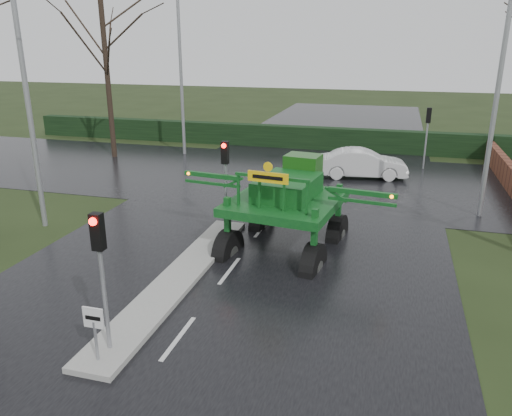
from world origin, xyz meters
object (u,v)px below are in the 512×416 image
(traffic_signal_near, at_px, (100,253))
(street_light_left_far, at_px, (185,59))
(street_light_left_near, at_px, (31,72))
(white_sedan, at_px, (362,178))
(keep_left_sign, at_px, (94,325))
(street_light_right, at_px, (492,70))
(crop_sprayer, at_px, (230,196))
(traffic_signal_far, at_px, (428,124))
(traffic_signal_mid, at_px, (225,166))

(traffic_signal_near, distance_m, street_light_left_far, 22.37)
(street_light_left_near, xyz_separation_m, white_sedan, (11.41, 11.04, -5.99))
(keep_left_sign, bearing_deg, street_light_left_near, 132.59)
(white_sedan, bearing_deg, street_light_left_near, 125.33)
(street_light_left_far, bearing_deg, street_light_right, -26.02)
(street_light_right, relative_size, crop_sprayer, 1.30)
(keep_left_sign, bearing_deg, white_sedan, 76.30)
(traffic_signal_far, distance_m, street_light_right, 8.86)
(traffic_signal_far, height_order, white_sedan, traffic_signal_far)
(street_light_right, distance_m, white_sedan, 9.27)
(traffic_signal_far, height_order, street_light_right, street_light_right)
(keep_left_sign, bearing_deg, traffic_signal_near, 90.00)
(keep_left_sign, distance_m, white_sedan, 19.11)
(white_sedan, bearing_deg, traffic_signal_near, 157.23)
(traffic_signal_near, xyz_separation_m, traffic_signal_mid, (0.00, 8.50, 0.00))
(street_light_right, height_order, street_light_left_far, same)
(traffic_signal_near, bearing_deg, street_light_right, 53.87)
(traffic_signal_far, distance_m, street_light_left_near, 20.58)
(traffic_signal_mid, relative_size, street_light_right, 0.35)
(traffic_signal_far, relative_size, crop_sprayer, 0.46)
(keep_left_sign, relative_size, street_light_right, 0.14)
(street_light_left_near, bearing_deg, street_light_left_far, 90.00)
(street_light_left_near, bearing_deg, traffic_signal_mid, 12.21)
(traffic_signal_far, distance_m, white_sedan, 5.13)
(keep_left_sign, height_order, traffic_signal_far, traffic_signal_far)
(traffic_signal_near, distance_m, traffic_signal_mid, 8.50)
(traffic_signal_near, relative_size, white_sedan, 0.76)
(traffic_signal_near, distance_m, street_light_left_near, 10.40)
(white_sedan, bearing_deg, traffic_signal_mid, 145.96)
(traffic_signal_near, relative_size, traffic_signal_mid, 1.00)
(street_light_left_far, relative_size, crop_sprayer, 1.30)
(street_light_right, relative_size, white_sedan, 2.14)
(traffic_signal_mid, height_order, street_light_right, street_light_right)
(traffic_signal_far, relative_size, street_light_left_near, 0.35)
(street_light_left_near, relative_size, white_sedan, 2.14)
(street_light_right, bearing_deg, keep_left_sign, -125.12)
(street_light_left_near, distance_m, street_light_right, 17.45)
(street_light_left_far, xyz_separation_m, crop_sprayer, (7.72, -14.47, -3.95))
(traffic_signal_near, xyz_separation_m, street_light_left_far, (-6.89, 21.01, 3.40))
(traffic_signal_near, xyz_separation_m, traffic_signal_far, (7.80, 21.02, 0.00))
(traffic_signal_far, bearing_deg, traffic_signal_mid, 58.07)
(street_light_right, bearing_deg, street_light_left_near, -159.89)
(traffic_signal_mid, bearing_deg, traffic_signal_near, -90.00)
(street_light_right, distance_m, crop_sprayer, 11.51)
(street_light_left_near, height_order, street_light_left_far, same)
(white_sedan, bearing_deg, crop_sprayer, 153.50)
(traffic_signal_near, height_order, white_sedan, traffic_signal_near)
(keep_left_sign, xyz_separation_m, crop_sprayer, (0.83, 7.03, 0.98))
(keep_left_sign, height_order, traffic_signal_near, traffic_signal_near)
(traffic_signal_far, bearing_deg, traffic_signal_near, 69.64)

